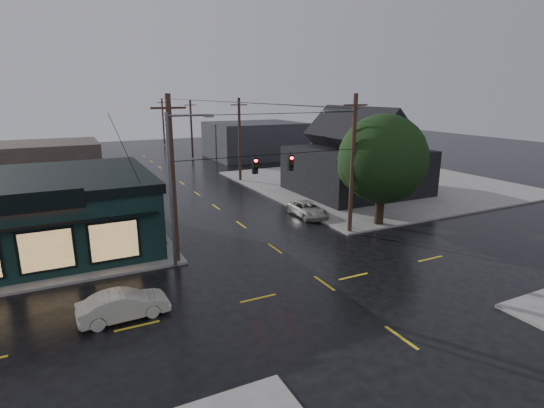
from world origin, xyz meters
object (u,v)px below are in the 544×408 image
corner_tree (383,159)px  utility_pole_nw (178,263)px  sedan_cream (124,305)px  suv_silver (308,209)px  utility_pole_ne (349,233)px

corner_tree → utility_pole_nw: size_ratio=0.84×
sedan_cream → suv_silver: 19.53m
utility_pole_nw → suv_silver: size_ratio=2.26×
corner_tree → utility_pole_ne: bearing=-171.1°
utility_pole_nw → suv_silver: (12.46, 5.15, 0.62)m
utility_pole_nw → suv_silver: 13.50m
utility_pole_ne → suv_silver: size_ratio=2.26×
utility_pole_ne → suv_silver: utility_pole_ne is taller
utility_pole_nw → sedan_cream: size_ratio=2.50×
utility_pole_nw → sedan_cream: utility_pole_nw is taller
corner_tree → utility_pole_ne: (-3.20, -0.50, -5.29)m
utility_pole_ne → suv_silver: 5.21m
sedan_cream → corner_tree: bearing=-76.0°
corner_tree → suv_silver: 7.57m
utility_pole_nw → corner_tree: bearing=1.8°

